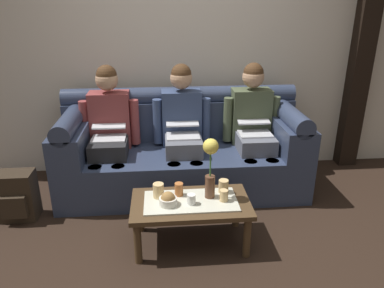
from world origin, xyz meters
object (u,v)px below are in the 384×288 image
object	(u,v)px
cup_near_right	(224,195)
backpack_left	(18,196)
couch	(183,152)
cup_far_left	(191,199)
cup_far_right	(224,186)
person_right	(253,122)
flower_vase	(210,163)
snack_bowl	(168,200)
cup_near_left	(179,189)
person_left	(109,126)
person_middle	(182,124)
cup_far_center	(158,190)
coffee_table	(191,207)

from	to	relation	value
cup_near_right	backpack_left	world-z (taller)	cup_near_right
couch	cup_far_left	bearing A→B (deg)	-90.25
cup_far_right	cup_far_left	bearing A→B (deg)	-150.04
person_right	flower_vase	size ratio (longest dim) A/B	2.59
snack_bowl	cup_near_left	distance (m)	0.16
person_right	cup_near_right	world-z (taller)	person_right
backpack_left	cup_near_left	bearing A→B (deg)	-16.00
cup_far_right	backpack_left	bearing A→B (deg)	167.73
person_left	backpack_left	world-z (taller)	person_left
cup_far_left	cup_far_right	distance (m)	0.31
person_left	person_middle	size ratio (longest dim) A/B	1.00
couch	cup_far_right	size ratio (longest dim) A/B	22.78
cup_far_center	person_left	bearing A→B (deg)	117.21
coffee_table	backpack_left	world-z (taller)	backpack_left
cup_near_left	cup_far_right	xyz separation A→B (m)	(0.35, 0.02, 0.00)
snack_bowl	cup_far_right	world-z (taller)	same
person_right	person_middle	bearing A→B (deg)	180.00
flower_vase	backpack_left	distance (m)	1.71
person_left	flower_vase	bearing A→B (deg)	-47.38
cup_far_center	cup_far_right	xyz separation A→B (m)	(0.50, 0.03, -0.01)
person_middle	cup_far_center	bearing A→B (deg)	-105.16
snack_bowl	person_right	bearing A→B (deg)	49.20
cup_far_left	couch	bearing A→B (deg)	89.75
flower_vase	snack_bowl	size ratio (longest dim) A/B	3.59
cup_near_left	backpack_left	bearing A→B (deg)	164.00
cup_near_left	person_right	bearing A→B (deg)	48.17
snack_bowl	cup_far_left	size ratio (longest dim) A/B	1.68
person_left	person_right	xyz separation A→B (m)	(1.38, -0.00, 0.00)
person_left	cup_near_left	xyz separation A→B (m)	(0.61, -0.87, -0.23)
person_middle	backpack_left	bearing A→B (deg)	-161.78
coffee_table	flower_vase	distance (m)	0.38
person_right	flower_vase	bearing A→B (deg)	-120.75
person_left	person_middle	world-z (taller)	same
flower_vase	cup_far_left	world-z (taller)	flower_vase
person_middle	person_left	bearing A→B (deg)	180.00
person_left	backpack_left	size ratio (longest dim) A/B	2.84
backpack_left	flower_vase	bearing A→B (deg)	-15.37
cup_far_center	backpack_left	size ratio (longest dim) A/B	0.26
cup_far_left	backpack_left	world-z (taller)	cup_far_left
cup_near_left	cup_far_center	world-z (taller)	cup_far_center
cup_near_left	snack_bowl	bearing A→B (deg)	-123.26
snack_bowl	cup_far_left	xyz separation A→B (m)	(0.17, -0.00, -0.00)
coffee_table	person_middle	bearing A→B (deg)	90.00
flower_vase	cup_far_left	size ratio (longest dim) A/B	6.05
couch	person_middle	bearing A→B (deg)	-90.00
cup_far_left	cup_near_left	bearing A→B (deg)	119.95
cup_far_right	coffee_table	bearing A→B (deg)	-158.52
coffee_table	cup_near_left	world-z (taller)	cup_near_left
snack_bowl	cup_far_right	xyz separation A→B (m)	(0.43, 0.15, 0.01)
coffee_table	cup_far_center	size ratio (longest dim) A/B	7.93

